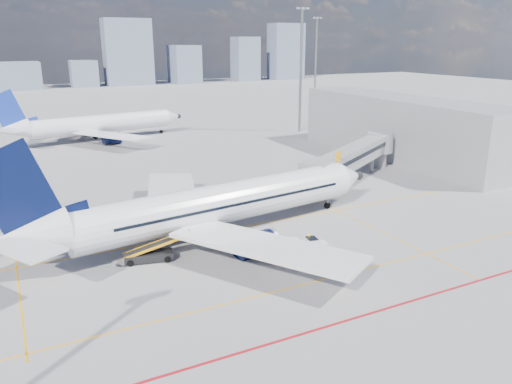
# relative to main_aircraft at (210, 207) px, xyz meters

# --- Properties ---
(ground) EXTENTS (420.00, 420.00, 0.00)m
(ground) POSITION_rel_main_aircraft_xyz_m (2.28, -6.94, -3.22)
(ground) COLOR gray
(ground) RESTS_ON ground
(apron_markings) EXTENTS (90.00, 35.12, 0.01)m
(apron_markings) POSITION_rel_main_aircraft_xyz_m (1.71, -10.85, -3.21)
(apron_markings) COLOR orange
(apron_markings) RESTS_ON ground
(jet_bridge) EXTENTS (23.55, 15.78, 6.30)m
(jet_bridge) POSITION_rel_main_aircraft_xyz_m (25.79, 9.97, 0.52)
(jet_bridge) COLOR #989BA0
(jet_bridge) RESTS_ON ground
(terminal_block) EXTENTS (10.00, 42.00, 10.00)m
(terminal_block) POSITION_rel_main_aircraft_xyz_m (42.23, 19.06, 1.78)
(terminal_block) COLOR #989BA0
(terminal_block) RESTS_ON ground
(floodlight_mast_ne) EXTENTS (3.20, 0.61, 25.45)m
(floodlight_mast_ne) POSITION_rel_main_aircraft_xyz_m (40.28, 48.05, 10.37)
(floodlight_mast_ne) COLOR slate
(floodlight_mast_ne) RESTS_ON ground
(floodlight_mast_far) EXTENTS (3.20, 0.61, 25.45)m
(floodlight_mast_far) POSITION_rel_main_aircraft_xyz_m (67.28, 83.05, 10.37)
(floodlight_mast_far) COLOR slate
(floodlight_mast_far) RESTS_ON ground
(distant_skyline) EXTENTS (245.42, 14.70, 31.32)m
(distant_skyline) POSITION_rel_main_aircraft_xyz_m (-12.90, 183.06, 8.35)
(distant_skyline) COLOR slate
(distant_skyline) RESTS_ON ground
(main_aircraft) EXTENTS (41.35, 35.92, 12.11)m
(main_aircraft) POSITION_rel_main_aircraft_xyz_m (0.00, 0.00, 0.00)
(main_aircraft) COLOR silver
(main_aircraft) RESTS_ON ground
(second_aircraft) EXTENTS (36.76, 31.83, 10.88)m
(second_aircraft) POSITION_rel_main_aircraft_xyz_m (-1.08, 56.89, 0.01)
(second_aircraft) COLOR silver
(second_aircraft) RESTS_ON ground
(baggage_tug) EXTENTS (2.36, 1.66, 1.52)m
(baggage_tug) POSITION_rel_main_aircraft_xyz_m (7.12, -8.01, -2.49)
(baggage_tug) COLOR silver
(baggage_tug) RESTS_ON ground
(cargo_dolly) EXTENTS (3.12, 1.51, 1.68)m
(cargo_dolly) POSITION_rel_main_aircraft_xyz_m (4.04, -7.90, -2.30)
(cargo_dolly) COLOR black
(cargo_dolly) RESTS_ON ground
(belt_loader) EXTENTS (6.18, 2.62, 2.48)m
(belt_loader) POSITION_rel_main_aircraft_xyz_m (-6.94, -2.84, -2.58)
(belt_loader) COLOR black
(belt_loader) RESTS_ON ground
(ramp_worker) EXTENTS (0.75, 0.76, 1.76)m
(ramp_worker) POSITION_rel_main_aircraft_xyz_m (6.87, -7.47, -2.34)
(ramp_worker) COLOR yellow
(ramp_worker) RESTS_ON ground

